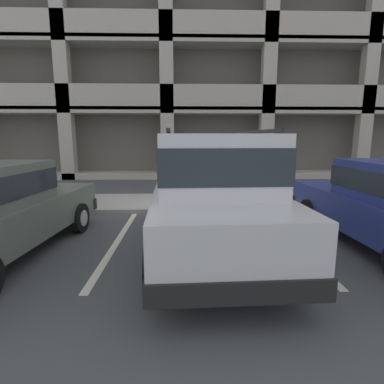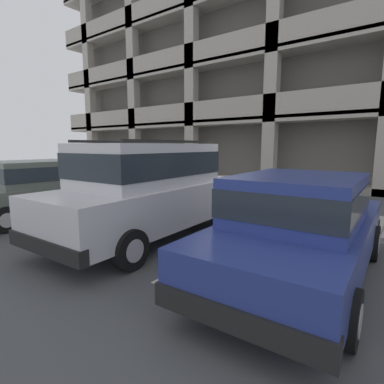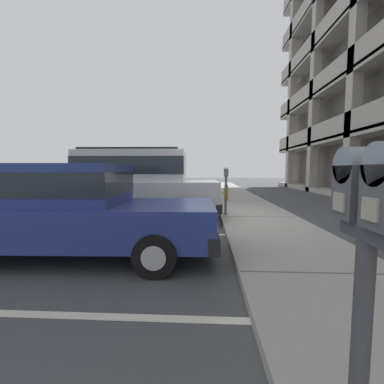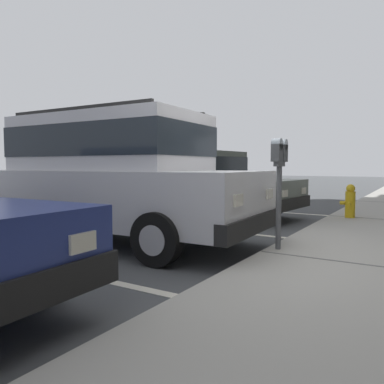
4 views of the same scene
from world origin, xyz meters
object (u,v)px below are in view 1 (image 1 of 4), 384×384
Objects in this scene: fire_hydrant at (50,194)px; parking_meter_near at (189,167)px; silver_suv at (210,188)px; parking_garage at (170,15)px.

parking_meter_near is at bearing -4.63° from fire_hydrant.
silver_suv is at bearing -83.20° from parking_meter_near.
fire_hydrant is at bearing 175.37° from parking_meter_near.
fire_hydrant is at bearing -103.88° from parking_garage.
silver_suv is 4.97m from fire_hydrant.
silver_suv reaches higher than parking_meter_near.
silver_suv is 2.64m from parking_meter_near.
parking_garage is at bearing 94.24° from parking_meter_near.
parking_meter_near is 2.04× the size of fire_hydrant.
parking_garage is at bearing 92.42° from silver_suv.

